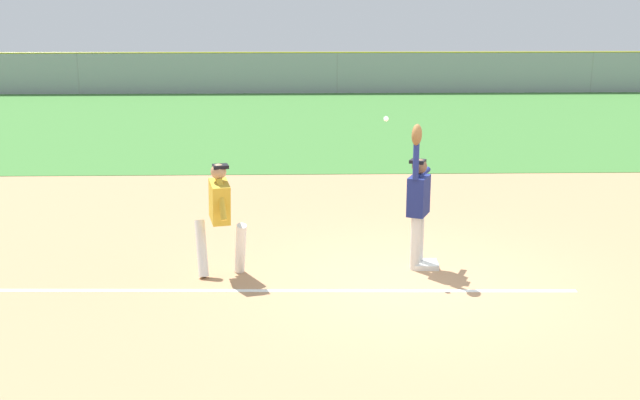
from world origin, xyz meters
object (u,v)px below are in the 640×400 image
Objects in this scene: parked_car_white at (419,69)px; parked_car_tan at (317,70)px; runner at (220,212)px; parked_car_black at (543,69)px; parked_car_red at (194,70)px; first_base at (425,265)px; fielder at (418,198)px; baseball at (386,119)px.

parked_car_tan is at bearing -178.49° from parked_car_white.
runner is 0.39× the size of parked_car_tan.
parked_car_white is at bearing -175.87° from parked_car_black.
parked_car_red is at bearing -173.44° from parked_car_black.
parked_car_white reaches higher than first_base.
parked_car_tan is at bearing -171.49° from parked_car_black.
first_base is at bearing -9.09° from runner.
parked_car_black is at bearing 49.91° from runner.
parked_car_red is at bearing 175.66° from parked_car_white.
parked_car_white and parked_car_black have the same top height.
fielder is 29.18m from parked_car_black.
baseball is 29.46m from parked_car_black.
parked_car_tan is 0.97× the size of parked_car_white.
parked_car_black reaches higher than first_base.
parked_car_black is (10.20, 27.25, 0.63)m from first_base.
runner is 2.81m from baseball.
baseball reaches higher than first_base.
parked_car_black is at bearing -8.11° from parked_car_white.
fielder is 0.52× the size of parked_car_red.
parked_car_tan and parked_car_black have the same top height.
fielder reaches higher than parked_car_black.
fielder is 26.83m from parked_car_tan.
parked_car_red is (-6.91, 27.15, -0.45)m from fielder.
parked_car_red and parked_car_tan have the same top height.
fielder is at bearing -9.26° from runner.
fielder is 0.50× the size of parked_car_white.
parked_car_tan is at bearing -64.79° from fielder.
runner is at bearing -93.74° from parked_car_tan.
fielder is 1.32m from baseball.
parked_car_red is 0.96× the size of parked_car_black.
baseball reaches higher than parked_car_red.
first_base is 3.29m from runner.
parked_car_tan is at bearing -3.22° from parked_car_red.
parked_car_black is (13.33, 27.54, -0.32)m from runner.
parked_car_white is (5.09, 0.68, 0.00)m from parked_car_tan.
first_base is 0.09× the size of parked_car_tan.
runner reaches higher than parked_car_tan.
parked_car_tan is (-0.88, 26.81, -0.45)m from fielder.
first_base is 1.09m from fielder.
fielder is 28.02m from parked_car_red.
parked_car_red is 6.05m from parked_car_tan.
baseball is at bearing -105.55° from parked_car_black.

